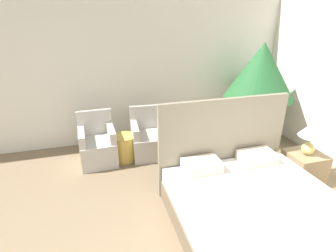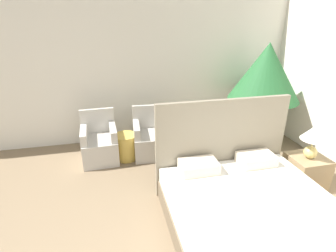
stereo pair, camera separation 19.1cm
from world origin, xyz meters
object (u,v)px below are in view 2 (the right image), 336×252
armchair_near_window_right (150,140)px  side_table (126,147)px  armchair_near_window_left (100,145)px  table_lamp (314,136)px  potted_palm (266,74)px  nightstand (305,171)px  bed (256,219)px

armchair_near_window_right → side_table: 0.43m
armchair_near_window_left → table_lamp: table_lamp is taller
side_table → potted_palm: bearing=1.7°
potted_palm → nightstand: potted_palm is taller
armchair_near_window_left → potted_palm: potted_palm is taller
table_lamp → bed: bearing=-149.2°
bed → side_table: size_ratio=4.93×
potted_palm → side_table: bearing=-178.3°
potted_palm → table_lamp: potted_palm is taller
nightstand → side_table: (-2.42, 1.36, -0.01)m
bed → armchair_near_window_right: 2.28m
side_table → bed: bearing=-59.9°
armchair_near_window_right → table_lamp: (1.98, -1.43, 0.51)m
armchair_near_window_right → side_table: size_ratio=1.88×
armchair_near_window_left → table_lamp: size_ratio=1.69×
armchair_near_window_left → armchair_near_window_right: (0.85, -0.00, 0.00)m
armchair_near_window_right → table_lamp: table_lamp is taller
table_lamp → armchair_near_window_right: bearing=144.2°
potted_palm → table_lamp: 1.55m
potted_palm → armchair_near_window_left: bearing=-179.6°
bed → armchair_near_window_right: bearing=110.1°
bed → nightstand: 1.41m
potted_palm → side_table: (-2.51, -0.07, -1.10)m
nightstand → table_lamp: 0.56m
armchair_near_window_right → nightstand: 2.44m
bed → nightstand: size_ratio=4.42×
bed → table_lamp: (1.19, 0.71, 0.52)m
nightstand → table_lamp: (-0.01, -0.02, 0.56)m
bed → side_table: bearing=120.1°
nightstand → table_lamp: size_ratio=1.00×
nightstand → bed: bearing=-148.8°
nightstand → table_lamp: table_lamp is taller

